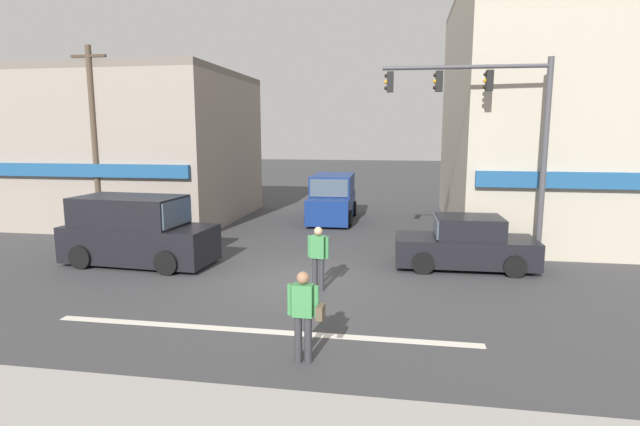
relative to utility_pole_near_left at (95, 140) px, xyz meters
The scene contains 11 objects.
ground_plane 10.67m from the utility_pole_near_left, 27.63° to the right, with size 120.00×120.00×0.00m, color #3D3D3F.
lane_marking_stripe 12.59m from the utility_pole_near_left, 42.59° to the right, with size 9.00×0.24×0.01m, color silver.
building_left_block 4.50m from the utility_pole_near_left, 107.13° to the left, with size 10.84×8.77×6.75m.
building_right_corner 19.49m from the utility_pole_near_left, 13.85° to the left, with size 10.43×11.77×9.77m.
utility_pole_near_left is the anchor object (origin of this frame).
traffic_light_mast 14.61m from the utility_pole_near_left, ahead, with size 4.89×0.33×6.20m.
sedan_crossing_center 14.14m from the utility_pole_near_left, 10.03° to the right, with size 4.14×1.96×1.58m.
van_waiting_far 5.78m from the utility_pole_near_left, 44.94° to the right, with size 4.71×2.28×2.11m.
van_parked_curbside 10.29m from the utility_pole_near_left, 31.25° to the left, with size 2.15×4.66×2.11m.
pedestrian_foreground_with_bag 14.01m from the utility_pole_near_left, 42.96° to the right, with size 0.67×0.31×1.67m.
pedestrian_mid_crossing 11.29m from the utility_pole_near_left, 28.72° to the right, with size 0.56×0.28×1.67m.
Camera 1 is at (2.86, -12.93, 4.07)m, focal length 28.00 mm.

